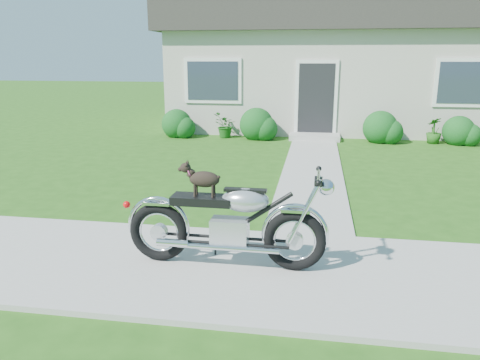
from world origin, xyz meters
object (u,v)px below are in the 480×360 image
Objects in this scene: potted_plant_right at (434,131)px; potted_plant_left at (225,125)px; motorcycle_with_dog at (229,222)px; house at (363,61)px.

potted_plant_left is at bearing 180.00° from potted_plant_right.
motorcycle_with_dog is (1.73, -8.54, 0.18)m from potted_plant_left.
house is at bearing 79.31° from motorcycle_with_dog.
house is at bearing 116.02° from potted_plant_right.
potted_plant_left is 8.72m from motorcycle_with_dog.
potted_plant_right is 9.44m from motorcycle_with_dog.
motorcycle_with_dog is at bearing -78.55° from potted_plant_left.
motorcycle_with_dog is (-4.02, -8.54, 0.19)m from potted_plant_right.
house is 12.32m from motorcycle_with_dog.
house is at bearing 40.29° from potted_plant_left.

